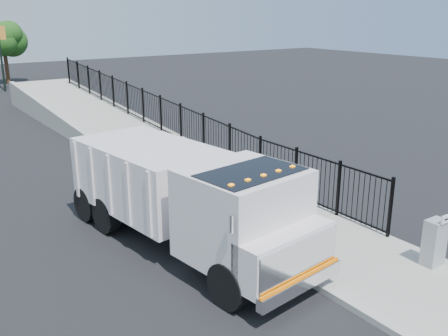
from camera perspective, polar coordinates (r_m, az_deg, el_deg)
ground at (r=14.52m, az=3.02°, el=-8.93°), size 120.00×120.00×0.00m
sidewalk at (r=14.42m, az=14.16°, el=-9.41°), size 3.55×12.00×0.12m
curb at (r=13.15m, az=8.49°, el=-11.71°), size 0.30×12.00×0.16m
ramp at (r=28.85m, az=-13.38°, el=4.05°), size 3.95×24.06×3.19m
iron_fence at (r=25.67m, az=-7.19°, el=4.82°), size 0.10×28.00×1.80m
truck at (r=13.76m, az=-4.13°, el=-3.05°), size 3.74×8.76×2.91m
worker at (r=14.56m, az=9.39°, el=-5.00°), size 0.40×0.60×1.64m
utility_cabinet at (r=14.10m, az=22.89°, el=-7.85°), size 0.55×0.40×1.25m
arrow_sign at (r=13.72m, az=24.01°, el=-5.35°), size 0.35×0.04×0.22m
debris at (r=14.84m, az=5.67°, el=-7.70°), size 0.31×0.31×0.08m
tree_1 at (r=51.25m, az=-23.91°, el=13.19°), size 2.64×2.64×5.32m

